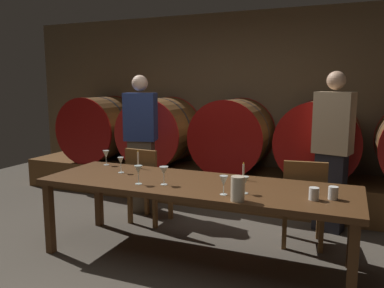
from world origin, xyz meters
TOP-DOWN VIEW (x-y plane):
  - ground_plane at (0.00, 0.00)m, footprint 9.26×9.26m
  - back_wall at (0.00, 2.67)m, footprint 7.12×0.24m
  - barrel_shelf at (0.00, 2.12)m, footprint 6.41×0.90m
  - wine_barrel_far_left at (-2.16, 2.12)m, footprint 0.98×0.86m
  - wine_barrel_left at (-1.11, 2.12)m, footprint 0.98×0.86m
  - wine_barrel_center at (-0.01, 2.12)m, footprint 0.98×0.86m
  - wine_barrel_right at (1.08, 2.12)m, footprint 0.98×0.86m
  - dining_table at (0.17, 0.29)m, footprint 2.81×0.89m
  - chair_left at (-0.68, 0.95)m, footprint 0.43×0.43m
  - chair_right at (1.05, 0.96)m, footprint 0.45×0.45m
  - guest_left at (-0.95, 1.31)m, footprint 0.43×0.33m
  - guest_right at (1.27, 1.52)m, footprint 0.43×0.33m
  - candle_left at (-0.59, 0.61)m, footprint 0.05×0.05m
  - candle_right at (0.55, 0.56)m, footprint 0.05×0.05m
  - pitcher at (0.67, -0.08)m, footprint 0.10×0.10m
  - wine_glass_far_left at (-0.99, 0.62)m, footprint 0.07×0.07m
  - wine_glass_left at (-0.65, 0.37)m, footprint 0.06×0.06m
  - wine_glass_center_left at (-0.26, 0.06)m, footprint 0.07×0.07m
  - wine_glass_center_right at (-0.05, 0.13)m, footprint 0.08×0.08m
  - wine_glass_right at (0.53, 0.03)m, footprint 0.07×0.07m
  - wine_glass_far_right at (0.67, 0.13)m, footprint 0.07×0.07m
  - cup_left at (1.20, 0.16)m, footprint 0.08×0.08m
  - cup_right at (1.34, 0.23)m, footprint 0.07×0.07m

SIDE VIEW (x-z plane):
  - ground_plane at x=0.00m, z-range 0.00..0.00m
  - barrel_shelf at x=0.00m, z-range 0.00..0.43m
  - chair_left at x=-0.68m, z-range 0.05..0.93m
  - chair_right at x=1.05m, z-range 0.05..0.93m
  - dining_table at x=0.17m, z-range 0.30..1.03m
  - candle_right at x=0.55m, z-range 0.68..0.86m
  - cup_left at x=1.20m, z-range 0.73..0.82m
  - cup_right at x=1.34m, z-range 0.73..0.83m
  - candle_left at x=-0.59m, z-range 0.68..0.88m
  - pitcher at x=0.67m, z-range 0.73..0.92m
  - wine_glass_far_right at x=0.67m, z-range 0.76..0.90m
  - wine_glass_right at x=0.53m, z-range 0.76..0.91m
  - wine_glass_far_left at x=-0.99m, z-range 0.76..0.92m
  - wine_glass_left at x=-0.65m, z-range 0.76..0.92m
  - wine_glass_center_right at x=-0.05m, z-range 0.77..0.93m
  - wine_glass_center_left at x=-0.26m, z-range 0.77..0.93m
  - guest_left at x=-0.95m, z-range 0.02..1.72m
  - guest_right at x=1.27m, z-range 0.02..1.75m
  - wine_barrel_far_left at x=-2.16m, z-range 0.42..1.40m
  - wine_barrel_left at x=-1.11m, z-range 0.42..1.40m
  - wine_barrel_center at x=-0.01m, z-range 0.42..1.40m
  - wine_barrel_right at x=1.08m, z-range 0.42..1.40m
  - back_wall at x=0.00m, z-range 0.00..2.59m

